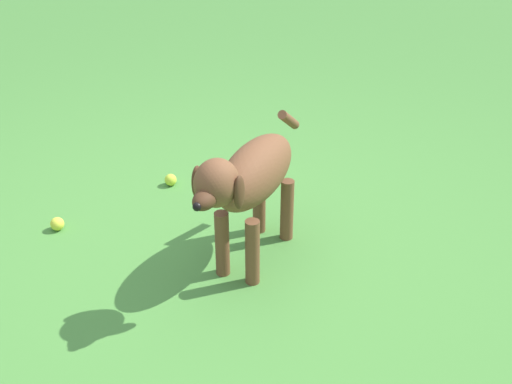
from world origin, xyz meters
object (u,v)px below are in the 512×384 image
(tennis_ball_0, at_px, (171,180))
(tennis_ball_2, at_px, (57,224))
(tennis_ball_1, at_px, (274,172))
(dog, at_px, (250,179))

(tennis_ball_0, relative_size, tennis_ball_2, 1.00)
(tennis_ball_2, bearing_deg, tennis_ball_1, -63.33)
(tennis_ball_2, bearing_deg, tennis_ball_0, -48.09)
(tennis_ball_1, bearing_deg, dog, 171.12)
(tennis_ball_1, height_order, tennis_ball_2, same)
(tennis_ball_0, distance_m, tennis_ball_2, 0.67)
(dog, bearing_deg, tennis_ball_2, -79.91)
(tennis_ball_0, height_order, tennis_ball_1, same)
(tennis_ball_1, bearing_deg, tennis_ball_2, 116.67)
(tennis_ball_0, bearing_deg, dog, -147.36)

